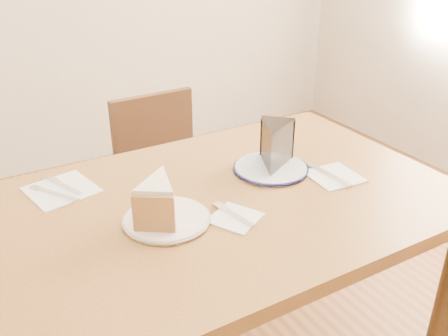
% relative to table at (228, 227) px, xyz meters
% --- Properties ---
extents(table, '(1.20, 0.80, 0.75)m').
position_rel_table_xyz_m(table, '(0.00, 0.00, 0.00)').
color(table, brown).
rests_on(table, ground).
extents(chair_far, '(0.41, 0.41, 0.81)m').
position_rel_table_xyz_m(chair_far, '(0.10, 0.61, -0.20)').
color(chair_far, black).
rests_on(chair_far, ground).
extents(plate_cream, '(0.20, 0.20, 0.01)m').
position_rel_table_xyz_m(plate_cream, '(-0.19, -0.03, 0.10)').
color(plate_cream, white).
rests_on(plate_cream, table).
extents(plate_navy, '(0.21, 0.21, 0.01)m').
position_rel_table_xyz_m(plate_navy, '(0.18, 0.07, 0.10)').
color(plate_navy, silver).
rests_on(plate_navy, table).
extents(carrot_cake, '(0.15, 0.16, 0.09)m').
position_rel_table_xyz_m(carrot_cake, '(-0.20, -0.01, 0.16)').
color(carrot_cake, '#F5EBCA').
rests_on(carrot_cake, plate_cream).
extents(chocolate_cake, '(0.17, 0.17, 0.12)m').
position_rel_table_xyz_m(chocolate_cake, '(0.19, 0.07, 0.17)').
color(chocolate_cake, black).
rests_on(chocolate_cake, plate_navy).
extents(napkin_cream, '(0.15, 0.15, 0.00)m').
position_rel_table_xyz_m(napkin_cream, '(-0.04, -0.10, 0.10)').
color(napkin_cream, white).
rests_on(napkin_cream, table).
extents(napkin_navy, '(0.14, 0.14, 0.00)m').
position_rel_table_xyz_m(napkin_navy, '(0.32, -0.06, 0.10)').
color(napkin_navy, white).
rests_on(napkin_navy, table).
extents(napkin_spare, '(0.19, 0.19, 0.00)m').
position_rel_table_xyz_m(napkin_spare, '(-0.37, 0.25, 0.10)').
color(napkin_spare, white).
rests_on(napkin_spare, table).
extents(fork_cream, '(0.04, 0.14, 0.00)m').
position_rel_table_xyz_m(fork_cream, '(-0.04, -0.09, 0.10)').
color(fork_cream, silver).
rests_on(fork_cream, napkin_cream).
extents(knife_navy, '(0.03, 0.17, 0.00)m').
position_rel_table_xyz_m(knife_navy, '(0.31, -0.05, 0.10)').
color(knife_navy, silver).
rests_on(knife_navy, napkin_navy).
extents(fork_spare, '(0.06, 0.14, 0.00)m').
position_rel_table_xyz_m(fork_spare, '(-0.36, 0.26, 0.10)').
color(fork_spare, silver).
rests_on(fork_spare, napkin_spare).
extents(knife_spare, '(0.10, 0.14, 0.00)m').
position_rel_table_xyz_m(knife_spare, '(-0.40, 0.24, 0.10)').
color(knife_spare, white).
rests_on(knife_spare, napkin_spare).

